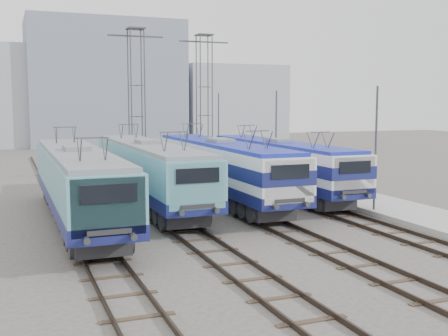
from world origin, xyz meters
TOP-DOWN VIEW (x-y plane):
  - ground at (0.00, 0.00)m, footprint 160.00×160.00m
  - platform at (10.20, 8.00)m, footprint 4.00×70.00m
  - locomotive_far_left at (-6.75, 5.31)m, footprint 2.91×18.39m
  - locomotive_center_left at (-2.25, 8.87)m, footprint 2.90×18.31m
  - locomotive_center_right at (2.25, 8.76)m, footprint 2.89×18.26m
  - locomotive_far_right at (6.75, 9.73)m, footprint 2.76×17.43m
  - catenary_tower_west at (0.00, 22.00)m, footprint 4.50×1.20m
  - catenary_tower_east at (6.50, 24.00)m, footprint 4.50×1.20m
  - mast_front at (8.60, 2.00)m, footprint 0.12×0.12m
  - mast_mid at (8.60, 14.00)m, footprint 0.12×0.12m
  - mast_rear at (8.60, 26.00)m, footprint 0.12×0.12m
  - building_center at (4.00, 62.00)m, footprint 22.00×14.00m
  - building_east at (24.00, 62.00)m, footprint 16.00×12.00m

SIDE VIEW (x-z plane):
  - ground at x=0.00m, z-range 0.00..0.00m
  - platform at x=10.20m, z-range 0.00..0.30m
  - locomotive_far_right at x=6.75m, z-range 0.59..3.87m
  - locomotive_center_left at x=-2.25m, z-range 0.56..4.00m
  - locomotive_far_left at x=-6.75m, z-range 0.56..4.02m
  - locomotive_center_right at x=2.25m, z-range 0.61..4.04m
  - mast_front at x=8.60m, z-range 0.00..7.00m
  - mast_mid at x=8.60m, z-range 0.00..7.00m
  - mast_rear at x=8.60m, z-range 0.00..7.00m
  - building_east at x=24.00m, z-range 0.00..12.00m
  - catenary_tower_west at x=0.00m, z-range 0.64..12.64m
  - catenary_tower_east at x=6.50m, z-range 0.64..12.64m
  - building_center at x=4.00m, z-range 0.00..18.00m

